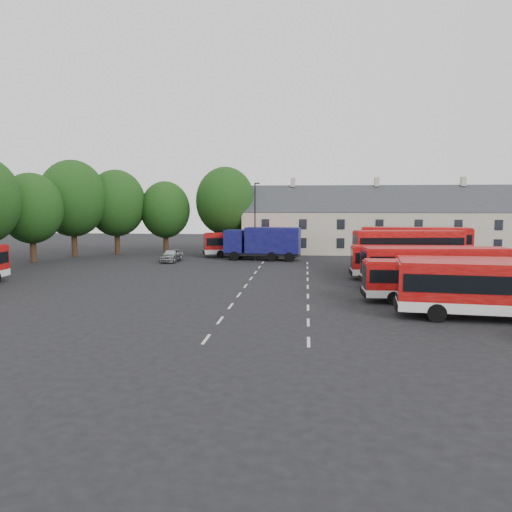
{
  "coord_description": "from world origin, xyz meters",
  "views": [
    {
      "loc": [
        4.83,
        -37.5,
        6.62
      ],
      "look_at": [
        0.62,
        4.27,
        2.2
      ],
      "focal_mm": 35.0,
      "sensor_mm": 36.0,
      "label": 1
    }
  ],
  "objects_px": {
    "box_truck": "(264,242)",
    "bus_row_a": "(505,286)",
    "bus_dd_south": "(408,249)",
    "lamppost": "(255,219)",
    "silver_car": "(172,255)"
  },
  "relations": [
    {
      "from": "box_truck",
      "to": "bus_row_a",
      "type": "bearing_deg",
      "value": -55.7
    },
    {
      "from": "bus_dd_south",
      "to": "lamppost",
      "type": "xyz_separation_m",
      "value": [
        -15.41,
        9.68,
        2.47
      ]
    },
    {
      "from": "bus_row_a",
      "to": "bus_dd_south",
      "type": "bearing_deg",
      "value": 101.64
    },
    {
      "from": "bus_row_a",
      "to": "bus_dd_south",
      "type": "relative_size",
      "value": 1.17
    },
    {
      "from": "box_truck",
      "to": "silver_car",
      "type": "relative_size",
      "value": 2.05
    },
    {
      "from": "bus_row_a",
      "to": "lamppost",
      "type": "distance_m",
      "value": 33.29
    },
    {
      "from": "silver_car",
      "to": "bus_row_a",
      "type": "bearing_deg",
      "value": -43.09
    },
    {
      "from": "bus_dd_south",
      "to": "box_truck",
      "type": "relative_size",
      "value": 1.14
    },
    {
      "from": "bus_row_a",
      "to": "box_truck",
      "type": "xyz_separation_m",
      "value": [
        -16.16,
        29.13,
        0.17
      ]
    },
    {
      "from": "bus_dd_south",
      "to": "lamppost",
      "type": "relative_size",
      "value": 1.14
    },
    {
      "from": "bus_row_a",
      "to": "bus_dd_south",
      "type": "xyz_separation_m",
      "value": [
        -1.66,
        18.76,
        0.35
      ]
    },
    {
      "from": "bus_dd_south",
      "to": "silver_car",
      "type": "relative_size",
      "value": 2.33
    },
    {
      "from": "box_truck",
      "to": "silver_car",
      "type": "distance_m",
      "value": 10.78
    },
    {
      "from": "bus_row_a",
      "to": "silver_car",
      "type": "distance_m",
      "value": 37.34
    },
    {
      "from": "box_truck",
      "to": "silver_car",
      "type": "bearing_deg",
      "value": -159.36
    }
  ]
}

